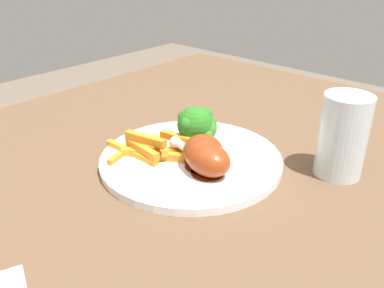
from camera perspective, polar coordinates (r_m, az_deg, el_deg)
name	(u,v)px	position (r m, az deg, el deg)	size (l,w,h in m)	color
dining_table	(181,215)	(0.71, -1.49, -9.89)	(1.07, 0.85, 0.76)	brown
dinner_plate	(192,159)	(0.63, 0.00, -2.11)	(0.28, 0.28, 0.01)	white
broccoli_floret_front	(196,125)	(0.64, 0.54, 2.70)	(0.06, 0.06, 0.07)	#76A24C
broccoli_floret_middle	(201,120)	(0.67, 1.31, 3.37)	(0.04, 0.04, 0.05)	#8EBA4F
broccoli_floret_back	(203,129)	(0.64, 1.50, 2.05)	(0.05, 0.04, 0.05)	#81B44F
carrot_fries_pile	(154,148)	(0.63, -5.28, -0.55)	(0.14, 0.17, 0.03)	orange
chicken_drumstick_near	(203,151)	(0.59, 1.49, -0.96)	(0.10, 0.11, 0.05)	#5C1E0C
chicken_drumstick_far	(206,158)	(0.58, 1.93, -2.00)	(0.06, 0.13, 0.05)	#601E0B
water_glass	(343,136)	(0.62, 20.29, 1.05)	(0.07, 0.07, 0.12)	silver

